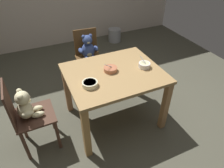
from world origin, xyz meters
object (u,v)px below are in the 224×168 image
Objects in this scene: teddy_chair_near_left at (27,111)px; porridge_bowl_cream_near_left at (90,84)px; metal_pail at (115,35)px; porridge_bowl_white_near_right at (144,65)px; dining_table at (114,81)px; teddy_chair_far_center at (88,52)px; porridge_bowl_terracotta_center at (110,69)px.

teddy_chair_near_left is 0.69m from porridge_bowl_cream_near_left.
porridge_bowl_cream_near_left is 0.57× the size of metal_pail.
porridge_bowl_white_near_right is (1.34, -0.03, 0.22)m from teddy_chair_near_left.
porridge_bowl_cream_near_left is at bearing -158.30° from dining_table.
metal_pail is at bearing 46.60° from teddy_chair_near_left.
metal_pail is at bearing 145.82° from teddy_chair_far_center.
teddy_chair_far_center is at bearing 72.57° from porridge_bowl_cream_near_left.
porridge_bowl_terracotta_center is 0.57× the size of metal_pail.
metal_pail is at bearing 64.74° from dining_table.
dining_table is at bearing 0.33° from teddy_chair_near_left.
porridge_bowl_terracotta_center is 2.43m from metal_pail.
porridge_bowl_terracotta_center is at bearing 126.14° from dining_table.
porridge_bowl_white_near_right is at bearing 6.23° from porridge_bowl_cream_near_left.
teddy_chair_near_left is 5.52× the size of porridge_bowl_terracotta_center.
porridge_bowl_white_near_right reaches higher than metal_pail.
porridge_bowl_white_near_right is at bearing -13.06° from porridge_bowl_terracotta_center.
porridge_bowl_white_near_right is at bearing -2.35° from teddy_chair_near_left.
porridge_bowl_terracotta_center is (-0.02, -0.84, 0.20)m from teddy_chair_far_center.
porridge_bowl_terracotta_center is at bearing -116.19° from metal_pail.
teddy_chair_near_left is at bearing 178.53° from porridge_bowl_white_near_right.
teddy_chair_far_center reaches higher than porridge_bowl_terracotta_center.
porridge_bowl_white_near_right is 0.40m from porridge_bowl_terracotta_center.
teddy_chair_far_center is 6.11× the size of porridge_bowl_white_near_right.
teddy_chair_far_center is 1.08m from porridge_bowl_cream_near_left.
teddy_chair_near_left reaches higher than porridge_bowl_cream_near_left.
dining_table is 0.98m from teddy_chair_near_left.
porridge_bowl_white_near_right reaches higher than porridge_bowl_cream_near_left.
teddy_chair_near_left is at bearing -132.52° from metal_pail.
teddy_chair_far_center is 3.05× the size of metal_pail.
porridge_bowl_white_near_right is 0.50× the size of metal_pail.
dining_table is at bearing 21.70° from porridge_bowl_cream_near_left.
teddy_chair_near_left reaches higher than dining_table.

